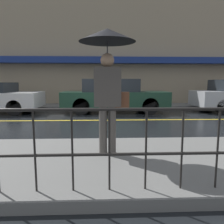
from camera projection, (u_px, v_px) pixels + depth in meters
name	position (u px, v px, depth m)	size (l,w,h in m)	color
ground_plane	(93.00, 120.00, 7.89)	(80.00, 80.00, 0.00)	black
sidewalk_near	(82.00, 163.00, 3.53)	(28.00, 2.57, 0.14)	#60605E
sidewalk_far	(97.00, 106.00, 11.91)	(28.00, 1.92, 0.14)	#60605E
lane_marking	(93.00, 120.00, 7.89)	(25.20, 0.12, 0.01)	gold
building_storefront	(97.00, 51.00, 12.57)	(28.00, 0.85, 6.37)	gray
railing_foreground	(72.00, 139.00, 2.41)	(12.00, 0.04, 0.95)	black
pedestrian	(108.00, 61.00, 3.60)	(0.94, 0.94, 2.09)	#4C4742
car_dark_green	(114.00, 95.00, 9.92)	(4.71, 1.76, 1.51)	#193828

